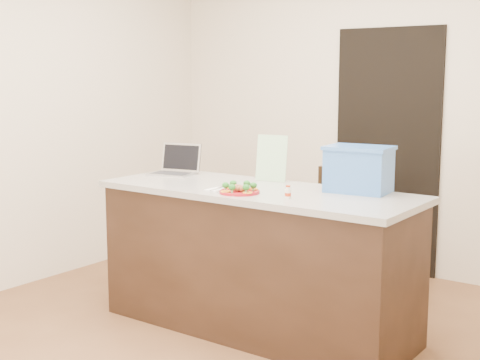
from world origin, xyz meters
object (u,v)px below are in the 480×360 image
Objects in this scene: blue_box at (359,169)px; napkin at (222,190)px; island at (257,259)px; laptop at (176,166)px; yogurt_bottle at (288,193)px; plate at (240,192)px; chair at (338,226)px.

napkin is at bearing -153.85° from blue_box.
napkin is (-0.13, -0.19, 0.46)m from island.
laptop reaches higher than island.
island is 6.01× the size of laptop.
blue_box reaches higher than napkin.
laptop is at bearing 152.77° from napkin.
blue_box is (0.23, 0.44, 0.11)m from yogurt_bottle.
chair is at bearing 83.11° from plate.
yogurt_bottle is at bearing -82.98° from chair.
yogurt_bottle reaches higher than plate.
napkin is 0.45× the size of laptop.
napkin is 0.48m from yogurt_bottle.
island is 0.84m from chair.
island is 26.63× the size of yogurt_bottle.
island is 0.98m from laptop.
laptop is at bearing -149.10° from chair.
island is 0.52m from napkin.
island is 0.86m from blue_box.
chair is (0.14, 0.83, 0.08)m from island.
blue_box reaches higher than chair.
laptop is at bearing 168.94° from island.
yogurt_bottle is at bearing -28.90° from laptop.
chair is at bearing 101.30° from yogurt_bottle.
blue_box is at bearing 39.43° from plate.
plate reaches higher than napkin.
chair is (-0.43, 0.58, -0.52)m from blue_box.
plate is at bearing -86.24° from island.
yogurt_bottle reaches higher than napkin.
yogurt_bottle is at bearing 3.30° from plate.
blue_box is 0.89m from chair.
chair is (0.95, 0.67, -0.44)m from laptop.
island is 13.30× the size of napkin.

